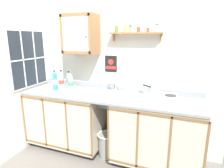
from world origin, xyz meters
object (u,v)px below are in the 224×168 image
(bottle_detergent_teal_3, at_px, (55,81))
(warning_sign, at_px, (111,64))
(hot_plate_stove, at_px, (163,98))
(saucepan, at_px, (156,90))
(wall_cabinet, at_px, (81,34))
(trash_bin, at_px, (107,144))
(bottle_water_clear_0, at_px, (61,80))
(bottle_water_blue_2, at_px, (69,80))
(mug, at_px, (132,93))
(sink, at_px, (111,97))
(bottle_opaque_white_1, at_px, (71,83))

(bottle_detergent_teal_3, bearing_deg, warning_sign, 24.11)
(hot_plate_stove, xyz_separation_m, warning_sign, (-0.84, 0.30, 0.36))
(bottle_detergent_teal_3, distance_m, warning_sign, 0.91)
(saucepan, distance_m, bottle_detergent_teal_3, 1.54)
(wall_cabinet, bearing_deg, hot_plate_stove, -6.32)
(bottle_detergent_teal_3, height_order, trash_bin, bottle_detergent_teal_3)
(warning_sign, bearing_deg, bottle_detergent_teal_3, -155.89)
(hot_plate_stove, xyz_separation_m, bottle_water_clear_0, (-1.60, 0.07, 0.10))
(warning_sign, distance_m, trash_bin, 1.21)
(bottle_water_blue_2, distance_m, trash_bin, 1.15)
(mug, bearing_deg, saucepan, -1.29)
(sink, height_order, bottle_opaque_white_1, bottle_opaque_white_1)
(wall_cabinet, bearing_deg, trash_bin, -24.23)
(hot_plate_stove, relative_size, wall_cabinet, 0.64)
(saucepan, xyz_separation_m, bottle_water_blue_2, (-1.38, 0.07, 0.01))
(sink, relative_size, trash_bin, 1.66)
(saucepan, height_order, wall_cabinet, wall_cabinet)
(bottle_opaque_white_1, bearing_deg, sink, 6.66)
(bottle_water_blue_2, bearing_deg, mug, -3.39)
(mug, bearing_deg, wall_cabinet, 173.03)
(hot_plate_stove, relative_size, trash_bin, 1.03)
(saucepan, bearing_deg, sink, -179.09)
(saucepan, bearing_deg, bottle_opaque_white_1, -176.22)
(bottle_opaque_white_1, bearing_deg, trash_bin, -3.10)
(bottle_water_blue_2, bearing_deg, warning_sign, 17.21)
(hot_plate_stove, relative_size, mug, 3.11)
(bottle_water_blue_2, xyz_separation_m, warning_sign, (0.64, 0.20, 0.27))
(saucepan, distance_m, bottle_opaque_white_1, 1.26)
(bottle_water_clear_0, xyz_separation_m, trash_bin, (0.84, -0.15, -0.88))
(hot_plate_stove, distance_m, bottle_water_blue_2, 1.48)
(hot_plate_stove, bearing_deg, saucepan, 162.60)
(saucepan, relative_size, trash_bin, 0.83)
(saucepan, distance_m, wall_cabinet, 1.37)
(saucepan, distance_m, warning_sign, 0.84)
(bottle_detergent_teal_3, height_order, wall_cabinet, wall_cabinet)
(sink, xyz_separation_m, bottle_opaque_white_1, (-0.62, -0.07, 0.17))
(bottle_water_clear_0, xyz_separation_m, bottle_detergent_teal_3, (-0.03, -0.12, 0.01))
(trash_bin, bearing_deg, mug, 20.02)
(saucepan, xyz_separation_m, wall_cabinet, (-1.16, 0.11, 0.72))
(bottle_detergent_teal_3, distance_m, trash_bin, 1.25)
(hot_plate_stove, distance_m, bottle_water_clear_0, 1.60)
(sink, height_order, mug, sink)
(sink, height_order, bottle_water_blue_2, bottle_water_blue_2)
(mug, xyz_separation_m, wall_cabinet, (-0.83, 0.10, 0.80))
(saucepan, relative_size, bottle_water_blue_2, 1.05)
(sink, xyz_separation_m, bottle_water_blue_2, (-0.75, 0.08, 0.17))
(hot_plate_stove, xyz_separation_m, bottle_opaque_white_1, (-1.35, -0.05, 0.09))
(bottle_detergent_teal_3, bearing_deg, trash_bin, -1.90)
(bottle_detergent_teal_3, xyz_separation_m, warning_sign, (0.79, 0.35, 0.26))
(sink, height_order, wall_cabinet, wall_cabinet)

